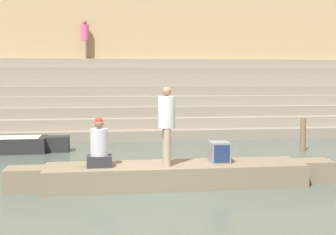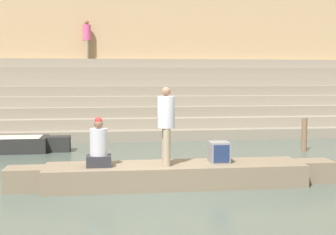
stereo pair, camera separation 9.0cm
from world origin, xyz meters
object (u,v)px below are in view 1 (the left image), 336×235
at_px(rowboat_main, 176,174).
at_px(tv_set, 219,152).
at_px(person_on_steps, 85,37).
at_px(person_standing, 167,121).
at_px(person_rowing, 99,147).
at_px(mooring_post, 303,134).

relative_size(rowboat_main, tv_set, 15.54).
distance_m(rowboat_main, person_on_steps, 12.04).
bearing_deg(person_standing, rowboat_main, 21.28).
bearing_deg(person_rowing, tv_set, 1.24).
xyz_separation_m(rowboat_main, mooring_post, (4.71, 4.08, 0.27)).
distance_m(rowboat_main, mooring_post, 6.24).
xyz_separation_m(rowboat_main, person_standing, (-0.21, -0.14, 1.17)).
bearing_deg(tv_set, mooring_post, 50.66).
relative_size(person_standing, person_on_steps, 0.99).
bearing_deg(rowboat_main, tv_set, 3.10).
bearing_deg(rowboat_main, mooring_post, 40.65).
xyz_separation_m(person_standing, person_on_steps, (-2.08, 11.33, 2.66)).
xyz_separation_m(person_standing, tv_set, (1.20, 0.20, -0.72)).
relative_size(person_standing, person_rowing, 1.59).
height_order(person_standing, person_rowing, person_standing).
distance_m(person_rowing, person_on_steps, 11.73).
distance_m(person_standing, tv_set, 1.41).
bearing_deg(person_standing, person_rowing, 165.48).
bearing_deg(person_standing, tv_set, -2.66).
distance_m(mooring_post, person_on_steps, 10.59).
bearing_deg(person_on_steps, rowboat_main, 46.13).
relative_size(tv_set, person_on_steps, 0.27).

